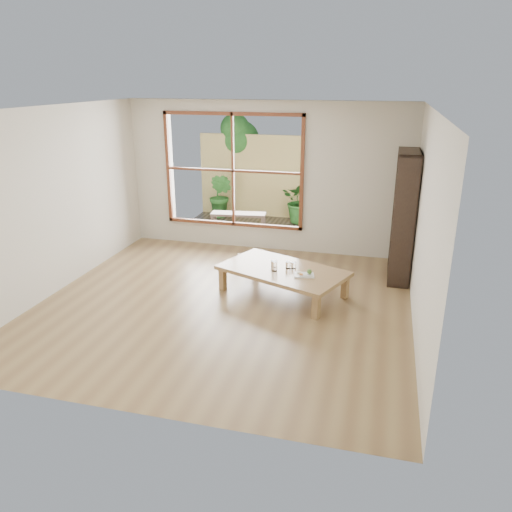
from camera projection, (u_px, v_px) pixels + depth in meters
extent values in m
plane|color=olive|center=(225.00, 303.00, 6.91)|extent=(5.00, 5.00, 0.00)
cube|color=#9C744C|center=(283.00, 271.00, 7.11)|extent=(1.99, 1.57, 0.05)
cube|color=#9C744C|center=(223.00, 279.00, 7.31)|extent=(0.11, 0.11, 0.33)
cube|color=#9C744C|center=(256.00, 264.00, 7.92)|extent=(0.11, 0.11, 0.33)
cube|color=#9C744C|center=(316.00, 307.00, 6.42)|extent=(0.11, 0.11, 0.33)
cube|color=#9C744C|center=(345.00, 287.00, 7.03)|extent=(0.11, 0.11, 0.33)
cube|color=silver|center=(254.00, 260.00, 8.45)|extent=(0.66, 0.66, 0.07)
cube|color=#30241B|center=(404.00, 217.00, 7.47)|extent=(0.31, 0.88, 1.96)
cylinder|color=silver|center=(274.00, 266.00, 7.00)|extent=(0.08, 0.08, 0.14)
cylinder|color=silver|center=(288.00, 265.00, 7.10)|extent=(0.07, 0.07, 0.10)
cylinder|color=silver|center=(294.00, 265.00, 7.10)|extent=(0.07, 0.07, 0.09)
cylinder|color=silver|center=(273.00, 264.00, 7.17)|extent=(0.07, 0.07, 0.09)
cube|color=white|center=(304.00, 275.00, 6.85)|extent=(0.31, 0.25, 0.02)
sphere|color=#4F7B31|center=(309.00, 272.00, 6.85)|extent=(0.07, 0.07, 0.07)
cube|color=orange|center=(301.00, 275.00, 6.81)|extent=(0.06, 0.05, 0.02)
cube|color=beige|center=(299.00, 273.00, 6.89)|extent=(0.07, 0.06, 0.02)
cylinder|color=silver|center=(305.00, 276.00, 6.78)|extent=(0.16, 0.05, 0.01)
cube|color=#363027|center=(250.00, 229.00, 10.30)|extent=(2.80, 2.00, 0.05)
cube|color=#30241B|center=(238.00, 214.00, 10.06)|extent=(1.13, 0.46, 0.05)
cube|color=#30241B|center=(213.00, 223.00, 10.06)|extent=(0.07, 0.07, 0.30)
cube|color=#30241B|center=(215.00, 220.00, 10.29)|extent=(0.07, 0.07, 0.30)
cube|color=#30241B|center=(263.00, 225.00, 9.95)|extent=(0.07, 0.07, 0.30)
cube|color=#30241B|center=(264.00, 222.00, 10.17)|extent=(0.07, 0.07, 0.30)
cube|color=#DDC671|center=(262.00, 177.00, 10.90)|extent=(2.80, 0.06, 1.80)
imported|color=#2A6826|center=(303.00, 200.00, 10.51)|extent=(1.02, 0.93, 0.96)
imported|color=#2A6826|center=(221.00, 196.00, 10.91)|extent=(0.66, 0.61, 0.97)
cylinder|color=#4C3D2D|center=(236.00, 177.00, 11.37)|extent=(0.14, 0.14, 1.60)
sphere|color=#2A6826|center=(240.00, 139.00, 11.06)|extent=(0.84, 0.84, 0.84)
sphere|color=#2A6826|center=(230.00, 148.00, 11.26)|extent=(0.70, 0.70, 0.70)
sphere|color=#2A6826|center=(235.00, 128.00, 10.90)|extent=(0.64, 0.64, 0.64)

